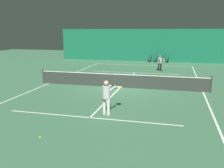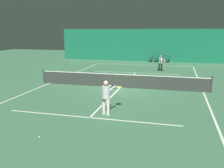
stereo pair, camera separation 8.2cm
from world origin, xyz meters
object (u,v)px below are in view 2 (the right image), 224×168
Objects in this scene: tennis_net at (121,80)px; player_near at (107,95)px; courtside_chair_0 at (151,58)px; courtside_chair_1 at (157,58)px; courtside_chair_2 at (163,58)px; tennis_ball at (39,137)px; player_far at (161,62)px; courtside_chair_3 at (168,59)px.

player_near is (0.62, -5.73, 0.44)m from tennis_net.
courtside_chair_0 is 0.70m from courtside_chair_1.
player_near is at bearing -3.80° from courtside_chair_2.
courtside_chair_0 is 24.04m from tennis_ball.
tennis_ball is at bearing -38.46° from player_far.
tennis_net is at bearing -7.57° from courtside_chair_2.
courtside_chair_3 is at bearing 81.06° from tennis_ball.
courtside_chair_0 and courtside_chair_2 have the same top height.
courtside_chair_0 is 12.73× the size of tennis_ball.
player_near is 20.78m from courtside_chair_1.
courtside_chair_1 reaches higher than tennis_ball.
courtside_chair_3 is (2.11, 0.00, 0.00)m from courtside_chair_0.
courtside_chair_2 is at bearing 154.11° from player_far.
player_near is 1.07× the size of player_far.
courtside_chair_3 is 24.28m from tennis_ball.
courtside_chair_0 reaches higher than tennis_ball.
player_far is 1.81× the size of courtside_chair_3.
player_near is at bearing 0.08° from courtside_chair_0.
player_far reaches higher than courtside_chair_3.
courtside_chair_0 is (-0.03, 20.76, -0.47)m from player_near.
tennis_ball is (-3.07, -23.98, -0.45)m from courtside_chair_2.
tennis_net reaches higher than courtside_chair_1.
courtside_chair_1 is (1.29, 15.03, -0.03)m from tennis_net.
courtside_chair_2 is 24.18m from tennis_ball.
tennis_ball is at bearing -96.83° from tennis_net.
courtside_chair_1 is at bearing -90.00° from courtside_chair_2.
player_near is 20.77m from courtside_chair_0.
tennis_net is 9.02m from tennis_ball.
player_near is 1.95× the size of courtside_chair_1.
courtside_chair_2 is at bearing 90.00° from courtside_chair_0.
tennis_net is 15.04m from courtside_chair_0.
player_far reaches higher than tennis_net.
player_far is (1.59, 13.93, -0.06)m from player_near.
player_near reaches higher than player_far.
tennis_net is 14.29× the size of courtside_chair_0.
courtside_chair_2 is (0.70, 0.00, 0.00)m from courtside_chair_1.
courtside_chair_1 is at bearing 90.00° from courtside_chair_0.
courtside_chair_2 is 12.73× the size of tennis_ball.
courtside_chair_2 is at bearing 82.71° from tennis_ball.
courtside_chair_2 and courtside_chair_3 have the same top height.
courtside_chair_1 is (0.70, 0.00, 0.00)m from courtside_chair_0.
courtside_chair_0 is at bearing 24.60° from player_near.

